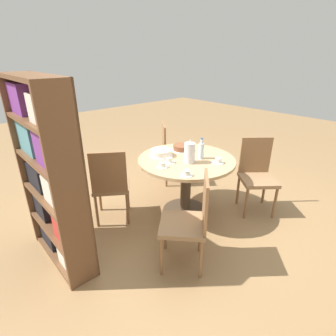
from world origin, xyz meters
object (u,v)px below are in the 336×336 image
bookshelf (52,178)px  cake_second (182,148)px  chair_b (257,174)px  coffee_pot (190,152)px  cup_d (218,161)px  chair_c (172,152)px  cake_main (161,153)px  chair_a (190,220)px  cup_b (169,161)px  cup_a (163,165)px  cup_c (187,174)px  water_bottle (201,150)px  chair_d (111,184)px

bookshelf → cake_second: (-0.02, -1.64, -0.09)m
chair_b → coffee_pot: (0.43, 0.81, 0.37)m
chair_b → cake_second: chair_b is taller
bookshelf → cup_d: (-0.60, -1.65, -0.11)m
chair_c → cake_main: size_ratio=3.31×
chair_a → cake_second: chair_a is taller
chair_a → coffee_pot: coffee_pot is taller
cup_b → cup_a: bearing=108.0°
cake_main → cup_b: size_ratio=2.17×
cup_c → cake_main: bearing=-16.6°
cup_c → cake_second: bearing=-41.5°
cup_c → bookshelf: bearing=62.4°
cup_b → cup_d: bearing=-132.8°
cake_second → cup_b: 0.45m
chair_c → water_bottle: 1.02m
cake_second → cup_a: 0.60m
cake_second → cup_d: (-0.58, -0.01, -0.01)m
chair_c → water_bottle: water_bottle is taller
cake_second → chair_a: bearing=138.8°
chair_d → cup_d: 1.29m
bookshelf → cup_a: bearing=76.7°
chair_b → cup_b: (0.58, 0.99, 0.27)m
chair_a → cup_d: size_ratio=7.18×
bookshelf → cup_b: bearing=80.2°
coffee_pot → cup_d: size_ratio=2.10×
chair_d → bookshelf: bookshelf is taller
water_bottle → cup_b: bearing=67.8°
chair_a → cake_main: size_ratio=3.31×
chair_c → chair_d: size_ratio=1.00×
coffee_pot → cup_a: 0.35m
chair_c → cake_second: bearing=-175.1°
cake_main → cup_d: bearing=-151.4°
cake_main → cup_a: (-0.28, 0.22, -0.02)m
chair_b → chair_c: 1.34m
cup_a → cup_c: bearing=-173.8°
chair_d → cup_a: size_ratio=7.18×
water_bottle → cup_c: bearing=115.1°
cup_d → coffee_pot: bearing=45.4°
chair_d → cup_b: (-0.42, -0.55, 0.27)m
chair_b → cake_second: (0.77, 0.58, 0.29)m
chair_c → bookshelf: bookshelf is taller
chair_b → chair_c: size_ratio=1.00×
chair_b → bookshelf: 2.39m
chair_b → cake_main: size_ratio=3.31×
cup_c → chair_c: bearing=-37.1°
chair_d → cup_b: chair_d is taller
coffee_pot → cup_d: (-0.23, -0.24, -0.10)m
chair_c → coffee_pot: (-0.89, 0.56, 0.37)m
chair_c → cup_d: chair_c is taller
cake_second → cup_d: 0.58m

